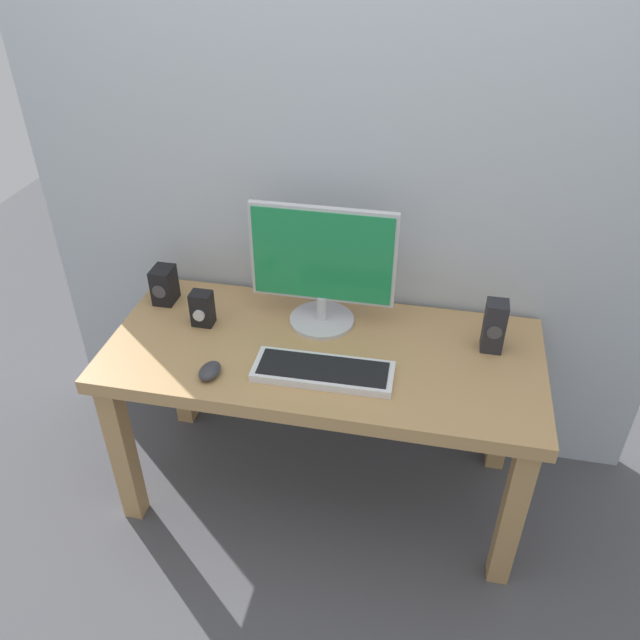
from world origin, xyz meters
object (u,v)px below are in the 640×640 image
at_px(keyboard_primary, 323,371).
at_px(audio_controller, 202,309).
at_px(monitor, 322,266).
at_px(speaker_right, 494,326).
at_px(speaker_left, 164,285).
at_px(desk, 323,370).
at_px(mouse, 210,371).

xyz_separation_m(keyboard_primary, audio_controller, (-0.49, 0.20, 0.05)).
bearing_deg(audio_controller, monitor, 14.35).
bearing_deg(audio_controller, speaker_right, 3.36).
bearing_deg(keyboard_primary, speaker_left, 155.04).
bearing_deg(speaker_right, speaker_left, 177.28).
xyz_separation_m(keyboard_primary, speaker_left, (-0.69, 0.32, 0.06)).
bearing_deg(speaker_right, desk, -168.10).
distance_m(desk, keyboard_primary, 0.18).
distance_m(speaker_right, audio_controller, 1.04).
distance_m(keyboard_primary, speaker_left, 0.76).
bearing_deg(keyboard_primary, speaker_right, 25.65).
height_order(speaker_left, audio_controller, speaker_left).
relative_size(desk, mouse, 15.35).
height_order(speaker_right, audio_controller, speaker_right).
xyz_separation_m(keyboard_primary, speaker_right, (0.54, 0.26, 0.08)).
distance_m(mouse, speaker_left, 0.52).
bearing_deg(desk, speaker_right, 11.90).
bearing_deg(audio_controller, mouse, -65.88).
bearing_deg(mouse, keyboard_primary, 19.39).
relative_size(desk, speaker_left, 10.63).
bearing_deg(audio_controller, desk, -7.40).
relative_size(monitor, keyboard_primary, 1.11).
bearing_deg(monitor, keyboard_primary, -77.98).
bearing_deg(desk, monitor, 102.51).
height_order(mouse, speaker_left, speaker_left).
relative_size(desk, keyboard_primary, 3.26).
height_order(keyboard_primary, audio_controller, audio_controller).
distance_m(desk, audio_controller, 0.49).
bearing_deg(speaker_right, mouse, -159.47).
relative_size(monitor, audio_controller, 3.90).
bearing_deg(mouse, audio_controller, 121.26).
distance_m(monitor, audio_controller, 0.47).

